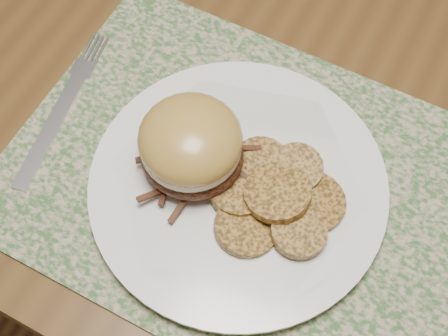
# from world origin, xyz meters

# --- Properties ---
(ground) EXTENTS (3.50, 3.50, 0.00)m
(ground) POSITION_xyz_m (0.00, 0.00, 0.00)
(ground) COLOR #552F1D
(ground) RESTS_ON ground
(dining_table) EXTENTS (1.50, 0.90, 0.75)m
(dining_table) POSITION_xyz_m (0.00, 0.00, 0.67)
(dining_table) COLOR brown
(dining_table) RESTS_ON ground
(placemat) EXTENTS (0.45, 0.33, 0.00)m
(placemat) POSITION_xyz_m (0.17, -0.24, 0.75)
(placemat) COLOR #385F31
(placemat) RESTS_ON dining_table
(dinner_plate) EXTENTS (0.26, 0.26, 0.02)m
(dinner_plate) POSITION_xyz_m (0.17, -0.25, 0.76)
(dinner_plate) COLOR white
(dinner_plate) RESTS_ON placemat
(pork_sandwich) EXTENTS (0.10, 0.09, 0.07)m
(pork_sandwich) POSITION_xyz_m (0.12, -0.26, 0.80)
(pork_sandwich) COLOR black
(pork_sandwich) RESTS_ON dinner_plate
(roasted_potatoes) EXTENTS (0.14, 0.14, 0.03)m
(roasted_potatoes) POSITION_xyz_m (0.20, -0.25, 0.78)
(roasted_potatoes) COLOR olive
(roasted_potatoes) RESTS_ON dinner_plate
(fork) EXTENTS (0.05, 0.19, 0.00)m
(fork) POSITION_xyz_m (-0.03, -0.25, 0.76)
(fork) COLOR silver
(fork) RESTS_ON placemat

